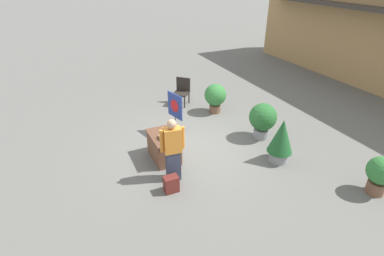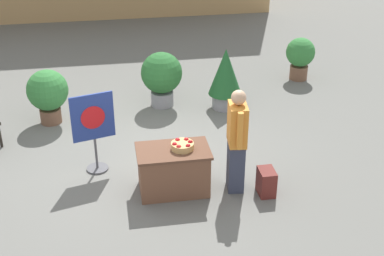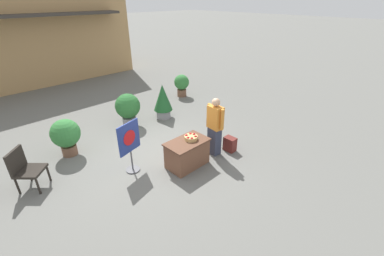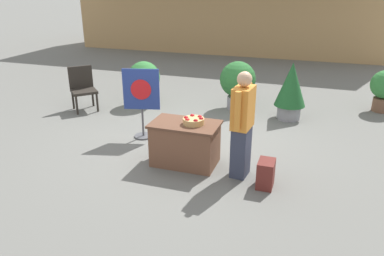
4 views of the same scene
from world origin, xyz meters
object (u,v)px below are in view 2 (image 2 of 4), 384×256
Objects in this scene: potted_plant_far_left at (48,92)px; potted_plant_far_right at (300,55)px; display_table at (173,170)px; poster_board at (94,128)px; apple_basket at (182,145)px; potted_plant_near_left at (225,76)px; backpack at (266,182)px; person_visitor at (237,140)px; potted_plant_near_right at (162,75)px.

potted_plant_far_left is 1.10× the size of potted_plant_far_right.
potted_plant_far_left is (-2.04, 2.72, 0.27)m from display_table.
display_table is 5.33m from potted_plant_far_right.
poster_board is (-1.17, 0.81, 0.41)m from display_table.
apple_basket is 0.27× the size of potted_plant_near_left.
poster_board is (-1.32, 0.81, -0.01)m from apple_basket.
display_table is 1.44m from backpack.
person_visitor reaches higher than potted_plant_far_right.
potted_plant_near_left reaches higher than apple_basket.
potted_plant_near_left reaches higher than potted_plant_near_right.
backpack is 4.61m from potted_plant_far_left.
apple_basket is (0.15, 0.00, 0.42)m from display_table.
potted_plant_near_left is at bearing 62.78° from display_table.
person_visitor is at bearing -76.76° from potted_plant_near_right.
potted_plant_near_left is at bearing 65.15° from apple_basket.
poster_board is 1.27× the size of potted_plant_far_left.
backpack is (1.39, -0.33, -0.16)m from display_table.
poster_board reaches higher than potted_plant_far_right.
person_visitor is 2.32m from poster_board.
backpack is at bearing 51.14° from poster_board.
potted_plant_far_right is at bearing 50.49° from apple_basket.
potted_plant_far_left is (-3.43, 3.05, 0.43)m from backpack.
apple_basket is 1.41m from backpack.
potted_plant_near_left is 1.30× the size of potted_plant_far_right.
potted_plant_far_right is at bearing 64.55° from backpack.
poster_board is 1.08× the size of potted_plant_near_left.
backpack is 4.85m from potted_plant_far_right.
backpack is at bearing -15.05° from apple_basket.
poster_board is 2.09m from potted_plant_far_left.
poster_board is at bearing 155.90° from backpack.
person_visitor is 3.34m from potted_plant_near_right.
poster_board is 1.39× the size of potted_plant_far_right.
person_visitor is at bearing -43.27° from potted_plant_far_left.
display_table is 0.98× the size of potted_plant_near_right.
poster_board is at bearing 145.20° from display_table.
potted_plant_far_left is at bearing 128.81° from apple_basket.
potted_plant_far_left is 0.94× the size of potted_plant_near_right.
potted_plant_near_left is at bearing 89.04° from backpack.
person_visitor is 1.32× the size of potted_plant_near_left.
poster_board is 5.66m from potted_plant_far_right.
backpack is 0.43× the size of potted_plant_far_right.
potted_plant_near_left is (0.49, 2.91, -0.16)m from person_visitor.
potted_plant_far_right is (3.33, 4.03, -0.21)m from apple_basket.
person_visitor is at bearing 152.12° from backpack.
potted_plant_near_right is at bearing -164.69° from potted_plant_far_right.
potted_plant_near_right reaches higher than potted_plant_far_left.
potted_plant_near_right is at bearing 86.46° from display_table.
poster_board reaches higher than potted_plant_far_left.
person_visitor is 1.55× the size of potted_plant_far_left.
potted_plant_near_left is at bearing 112.55° from poster_board.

